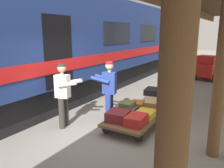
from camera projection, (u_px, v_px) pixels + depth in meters
ground_plane at (118, 131)px, 5.82m from camera, size 60.00×60.00×0.00m
train_car at (23, 46)px, 7.06m from camera, size 3.03×19.08×4.00m
luggage_cart at (137, 117)px, 6.14m from camera, size 1.11×2.13×0.30m
suitcase_yellow_case at (145, 114)px, 5.99m from camera, size 0.46×0.56×0.17m
suitcase_slate_roller at (129, 111)px, 6.24m from camera, size 0.41×0.51×0.18m
suitcase_brown_leather at (153, 106)px, 6.47m from camera, size 0.44×0.56×0.29m
suitcase_orange_carryall at (137, 105)px, 6.73m from camera, size 0.45×0.52×0.19m
suitcase_red_plastic at (136, 120)px, 5.49m from camera, size 0.44×0.61×0.23m
suitcase_maroon_trunk at (118, 116)px, 5.74m from camera, size 0.58×0.62×0.25m
suitcase_cream_canvas at (152, 98)px, 6.40m from camera, size 0.45×0.56×0.20m
suitcase_olive_duffel at (128, 105)px, 6.24m from camera, size 0.34×0.46×0.15m
suitcase_black_hardshell at (153, 91)px, 6.38m from camera, size 0.46×0.56×0.16m
porter_in_overalls at (109, 90)px, 6.31m from camera, size 0.72×0.54×1.70m
porter_by_door at (63, 94)px, 5.91m from camera, size 0.72×0.53×1.70m
baggage_tug at (208, 68)px, 12.23m from camera, size 1.46×1.91×1.30m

